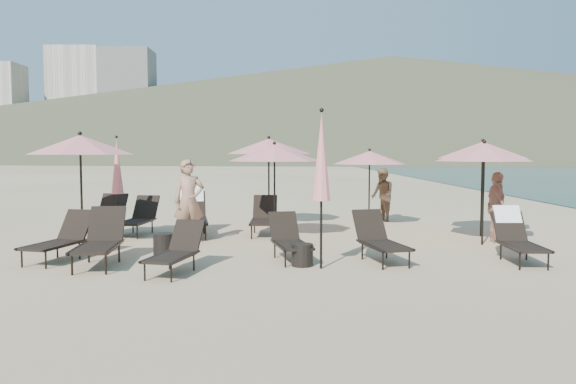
{
  "coord_description": "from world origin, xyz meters",
  "views": [
    {
      "loc": [
        -0.77,
        -10.11,
        2.05
      ],
      "look_at": [
        -0.62,
        3.5,
        1.1
      ],
      "focal_mm": 35.0,
      "sensor_mm": 36.0,
      "label": 1
    }
  ],
  "objects_px": {
    "lounger_5": "(517,236)",
    "umbrella_open_5": "(483,150)",
    "umbrella_open_4": "(369,158)",
    "beachgoer_b": "(382,195)",
    "lounger_1": "(100,239)",
    "beachgoer_a": "(189,202)",
    "lounger_0": "(60,238)",
    "side_table_1": "(302,255)",
    "lounger_2": "(176,250)",
    "lounger_9": "(264,217)",
    "umbrella_closed_1": "(117,167)",
    "umbrella_open_1": "(274,153)",
    "umbrella_open_0": "(80,145)",
    "lounger_3": "(289,239)",
    "lounger_7": "(139,217)",
    "umbrella_open_3": "(269,146)",
    "umbrella_closed_0": "(321,157)",
    "lounger_8": "(192,212)",
    "lounger_6": "(103,218)",
    "side_table_0": "(164,246)",
    "beachgoer_c": "(497,207)",
    "lounger_4": "(380,239)"
  },
  "relations": [
    {
      "from": "lounger_5",
      "to": "umbrella_open_5",
      "type": "height_order",
      "value": "umbrella_open_5"
    },
    {
      "from": "umbrella_open_4",
      "to": "beachgoer_b",
      "type": "bearing_deg",
      "value": 64.62
    },
    {
      "from": "lounger_1",
      "to": "beachgoer_a",
      "type": "xyz_separation_m",
      "value": [
        1.22,
        2.45,
        0.48
      ]
    },
    {
      "from": "lounger_0",
      "to": "side_table_1",
      "type": "bearing_deg",
      "value": 7.78
    },
    {
      "from": "lounger_5",
      "to": "beachgoer_b",
      "type": "distance_m",
      "value": 6.41
    },
    {
      "from": "lounger_2",
      "to": "lounger_9",
      "type": "distance_m",
      "value": 4.71
    },
    {
      "from": "umbrella_closed_1",
      "to": "side_table_1",
      "type": "relative_size",
      "value": 6.1
    },
    {
      "from": "umbrella_open_1",
      "to": "umbrella_open_0",
      "type": "bearing_deg",
      "value": -167.62
    },
    {
      "from": "lounger_2",
      "to": "lounger_5",
      "type": "distance_m",
      "value": 6.33
    },
    {
      "from": "lounger_3",
      "to": "side_table_1",
      "type": "relative_size",
      "value": 3.94
    },
    {
      "from": "lounger_7",
      "to": "umbrella_open_3",
      "type": "distance_m",
      "value": 4.01
    },
    {
      "from": "lounger_5",
      "to": "umbrella_open_3",
      "type": "relative_size",
      "value": 0.65
    },
    {
      "from": "lounger_3",
      "to": "umbrella_open_4",
      "type": "bearing_deg",
      "value": 52.22
    },
    {
      "from": "lounger_1",
      "to": "umbrella_closed_0",
      "type": "height_order",
      "value": "umbrella_closed_0"
    },
    {
      "from": "lounger_7",
      "to": "lounger_8",
      "type": "xyz_separation_m",
      "value": [
        1.37,
        -0.1,
        0.13
      ]
    },
    {
      "from": "lounger_6",
      "to": "side_table_0",
      "type": "xyz_separation_m",
      "value": [
        2.04,
        -2.76,
        -0.23
      ]
    },
    {
      "from": "lounger_2",
      "to": "side_table_0",
      "type": "relative_size",
      "value": 3.19
    },
    {
      "from": "umbrella_closed_1",
      "to": "beachgoer_c",
      "type": "bearing_deg",
      "value": -5.9
    },
    {
      "from": "umbrella_open_1",
      "to": "beachgoer_c",
      "type": "xyz_separation_m",
      "value": [
        5.08,
        -0.46,
        -1.24
      ]
    },
    {
      "from": "lounger_0",
      "to": "umbrella_open_1",
      "type": "bearing_deg",
      "value": 46.71
    },
    {
      "from": "lounger_1",
      "to": "beachgoer_b",
      "type": "xyz_separation_m",
      "value": [
        6.33,
        6.53,
        0.33
      ]
    },
    {
      "from": "lounger_6",
      "to": "lounger_3",
      "type": "bearing_deg",
      "value": -26.57
    },
    {
      "from": "lounger_3",
      "to": "lounger_4",
      "type": "relative_size",
      "value": 0.94
    },
    {
      "from": "lounger_1",
      "to": "side_table_1",
      "type": "bearing_deg",
      "value": -6.7
    },
    {
      "from": "lounger_8",
      "to": "umbrella_open_4",
      "type": "relative_size",
      "value": 0.91
    },
    {
      "from": "umbrella_open_1",
      "to": "side_table_0",
      "type": "height_order",
      "value": "umbrella_open_1"
    },
    {
      "from": "beachgoer_b",
      "to": "umbrella_open_1",
      "type": "bearing_deg",
      "value": -55.78
    },
    {
      "from": "beachgoer_b",
      "to": "lounger_2",
      "type": "bearing_deg",
      "value": -47.81
    },
    {
      "from": "lounger_4",
      "to": "umbrella_open_1",
      "type": "xyz_separation_m",
      "value": [
        -2.02,
        2.66,
        1.62
      ]
    },
    {
      "from": "lounger_2",
      "to": "lounger_3",
      "type": "distance_m",
      "value": 2.27
    },
    {
      "from": "lounger_3",
      "to": "beachgoer_c",
      "type": "xyz_separation_m",
      "value": [
        4.77,
        2.02,
        0.4
      ]
    },
    {
      "from": "umbrella_open_5",
      "to": "umbrella_closed_0",
      "type": "bearing_deg",
      "value": -137.78
    },
    {
      "from": "umbrella_closed_1",
      "to": "beachgoer_c",
      "type": "distance_m",
      "value": 8.99
    },
    {
      "from": "lounger_9",
      "to": "umbrella_open_0",
      "type": "height_order",
      "value": "umbrella_open_0"
    },
    {
      "from": "umbrella_closed_0",
      "to": "umbrella_closed_1",
      "type": "relative_size",
      "value": 1.15
    },
    {
      "from": "umbrella_open_0",
      "to": "beachgoer_c",
      "type": "relative_size",
      "value": 1.55
    },
    {
      "from": "beachgoer_b",
      "to": "umbrella_closed_1",
      "type": "bearing_deg",
      "value": -80.1
    },
    {
      "from": "lounger_6",
      "to": "lounger_4",
      "type": "bearing_deg",
      "value": -20.15
    },
    {
      "from": "lounger_9",
      "to": "side_table_1",
      "type": "xyz_separation_m",
      "value": [
        0.82,
        -3.96,
        -0.24
      ]
    },
    {
      "from": "lounger_8",
      "to": "lounger_2",
      "type": "bearing_deg",
      "value": -94.36
    },
    {
      "from": "lounger_8",
      "to": "umbrella_open_3",
      "type": "relative_size",
      "value": 0.79
    },
    {
      "from": "lounger_4",
      "to": "umbrella_closed_0",
      "type": "xyz_separation_m",
      "value": [
        -1.15,
        -0.66,
        1.54
      ]
    },
    {
      "from": "lounger_4",
      "to": "lounger_6",
      "type": "height_order",
      "value": "lounger_6"
    },
    {
      "from": "lounger_6",
      "to": "umbrella_open_3",
      "type": "bearing_deg",
      "value": 33.46
    },
    {
      "from": "lounger_9",
      "to": "umbrella_closed_0",
      "type": "bearing_deg",
      "value": -73.59
    },
    {
      "from": "umbrella_open_5",
      "to": "beachgoer_a",
      "type": "height_order",
      "value": "umbrella_open_5"
    },
    {
      "from": "umbrella_closed_1",
      "to": "side_table_0",
      "type": "relative_size",
      "value": 5.06
    },
    {
      "from": "umbrella_open_3",
      "to": "beachgoer_a",
      "type": "height_order",
      "value": "umbrella_open_3"
    },
    {
      "from": "side_table_0",
      "to": "beachgoer_a",
      "type": "bearing_deg",
      "value": 83.56
    },
    {
      "from": "lounger_1",
      "to": "lounger_3",
      "type": "xyz_separation_m",
      "value": [
        3.46,
        0.5,
        -0.07
      ]
    }
  ]
}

